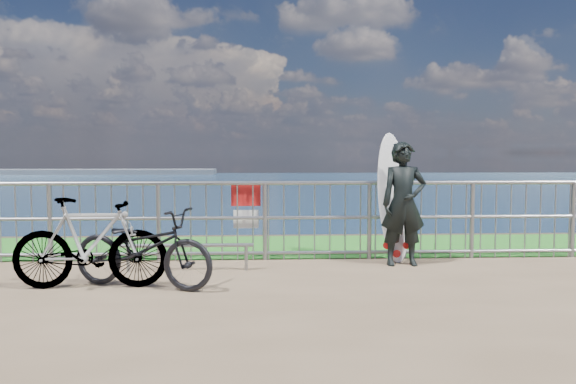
{
  "coord_description": "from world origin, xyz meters",
  "views": [
    {
      "loc": [
        -0.55,
        -6.34,
        1.53
      ],
      "look_at": [
        -0.19,
        1.2,
        1.0
      ],
      "focal_mm": 35.0,
      "sensor_mm": 36.0,
      "label": 1
    }
  ],
  "objects": [
    {
      "name": "grass_strip",
      "position": [
        0.0,
        2.7,
        0.01
      ],
      "size": [
        120.0,
        120.0,
        0.0
      ],
      "primitive_type": "plane",
      "color": "#217620",
      "rests_on": "ground"
    },
    {
      "name": "seascape",
      "position": [
        -43.75,
        147.49,
        -4.03
      ],
      "size": [
        260.0,
        260.0,
        5.0
      ],
      "color": "brown",
      "rests_on": "ground"
    },
    {
      "name": "railing",
      "position": [
        0.01,
        1.6,
        0.58
      ],
      "size": [
        10.06,
        0.1,
        1.13
      ],
      "color": "gray",
      "rests_on": "ground"
    },
    {
      "name": "surfer",
      "position": [
        1.37,
        1.14,
        0.84
      ],
      "size": [
        0.62,
        0.41,
        1.68
      ],
      "primitive_type": "imported",
      "rotation": [
        0.0,
        0.0,
        0.02
      ],
      "color": "black",
      "rests_on": "ground"
    },
    {
      "name": "surfboard",
      "position": [
        1.31,
        1.44,
        0.84
      ],
      "size": [
        0.56,
        0.51,
        1.83
      ],
      "color": "white",
      "rests_on": "ground"
    },
    {
      "name": "bicycle_near",
      "position": [
        -1.89,
        0.01,
        0.45
      ],
      "size": [
        1.83,
        1.15,
        0.91
      ],
      "primitive_type": "imported",
      "rotation": [
        0.0,
        0.0,
        1.23
      ],
      "color": "black",
      "rests_on": "ground"
    },
    {
      "name": "bicycle_far",
      "position": [
        -2.47,
        0.0,
        0.52
      ],
      "size": [
        1.73,
        0.53,
        1.03
      ],
      "primitive_type": "imported",
      "rotation": [
        0.0,
        0.0,
        1.6
      ],
      "color": "black",
      "rests_on": "ground"
    },
    {
      "name": "bike_rack",
      "position": [
        -1.51,
        0.89,
        0.3
      ],
      "size": [
        1.72,
        0.05,
        0.36
      ],
      "color": "gray",
      "rests_on": "ground"
    }
  ]
}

